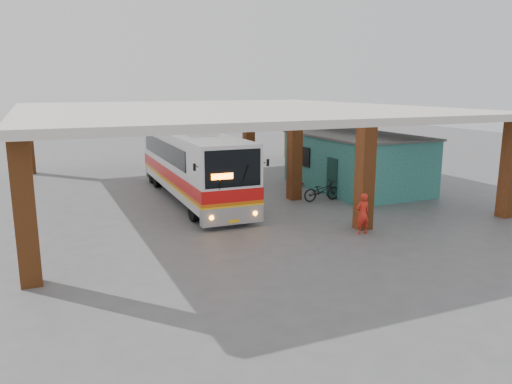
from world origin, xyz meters
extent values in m
plane|color=#515154|center=(0.00, 0.00, 0.00)|extent=(90.00, 90.00, 0.00)
cube|color=brown|center=(3.00, -3.00, 2.17)|extent=(0.60, 0.60, 4.35)
cube|color=brown|center=(3.00, 3.00, 2.17)|extent=(0.60, 0.60, 4.35)
cube|color=brown|center=(3.00, 9.00, 2.17)|extent=(0.60, 0.60, 4.35)
cube|color=brown|center=(-9.50, -4.00, 2.17)|extent=(0.60, 0.60, 4.35)
cube|color=brown|center=(-9.50, 17.00, 2.17)|extent=(0.60, 0.60, 4.35)
cube|color=brown|center=(10.00, -4.00, 2.17)|extent=(0.60, 0.60, 4.35)
cube|color=brown|center=(10.00, 17.00, 2.17)|extent=(0.60, 0.60, 4.35)
cube|color=beige|center=(0.50, 6.50, 4.50)|extent=(21.00, 23.00, 0.30)
cube|color=#29665D|center=(7.50, 4.00, 1.50)|extent=(5.00, 8.00, 3.00)
cube|color=#4D4D4D|center=(7.50, 4.00, 3.05)|extent=(5.20, 8.20, 0.12)
cube|color=#12332D|center=(4.98, 2.50, 1.05)|extent=(0.08, 0.95, 2.10)
cube|color=black|center=(4.98, 5.50, 1.80)|extent=(0.08, 1.20, 1.00)
cube|color=black|center=(4.95, 5.50, 1.80)|extent=(0.04, 1.30, 1.10)
cube|color=silver|center=(-1.77, 5.27, 1.99)|extent=(2.95, 12.64, 2.93)
cube|color=silver|center=(-1.79, 4.22, 3.56)|extent=(1.34, 3.17, 0.26)
cube|color=#949499|center=(-1.93, -0.83, 0.58)|extent=(2.65, 0.49, 0.73)
cube|color=red|center=(-1.77, 5.27, 1.41)|extent=(2.99, 12.64, 0.52)
cube|color=#CF5B0B|center=(-1.77, 5.27, 1.08)|extent=(2.99, 12.64, 0.14)
cube|color=yellow|center=(-1.77, 5.27, 0.96)|extent=(2.99, 12.64, 0.10)
cube|color=black|center=(-1.93, -0.98, 2.54)|extent=(2.37, 0.16, 1.52)
cube|color=black|center=(-3.06, 6.14, 2.51)|extent=(0.30, 9.43, 0.94)
cube|color=black|center=(-0.42, 6.07, 2.51)|extent=(0.30, 9.43, 0.94)
cube|color=#FF5905|center=(-2.40, -1.03, 2.25)|extent=(0.89, 0.07, 0.23)
sphere|color=orange|center=(-2.87, -1.02, 0.61)|extent=(0.19, 0.19, 0.19)
sphere|color=orange|center=(-0.99, -1.07, 0.61)|extent=(0.19, 0.19, 0.19)
cube|color=yellow|center=(-1.93, -1.06, 0.37)|extent=(0.47, 0.04, 0.13)
cylinder|color=black|center=(-3.01, 0.90, 0.52)|extent=(0.36, 1.06, 1.05)
cylinder|color=black|center=(-0.75, 0.84, 0.52)|extent=(0.36, 1.06, 1.05)
cylinder|color=black|center=(-2.80, 8.96, 0.52)|extent=(0.36, 1.06, 1.05)
cylinder|color=black|center=(-0.54, 8.90, 0.52)|extent=(0.36, 1.06, 1.05)
cylinder|color=black|center=(-2.76, 10.32, 0.52)|extent=(0.36, 1.06, 1.05)
cylinder|color=black|center=(-0.50, 10.26, 0.52)|extent=(0.36, 1.06, 1.05)
imported|color=black|center=(4.10, 2.08, 0.53)|extent=(2.03, 0.73, 1.06)
imported|color=red|center=(2.53, -3.61, 0.83)|extent=(0.61, 0.41, 1.65)
cube|color=#AE1812|center=(5.00, 5.71, 0.22)|extent=(0.41, 0.41, 0.06)
cube|color=#AE1812|center=(5.17, 5.72, 0.47)|extent=(0.06, 0.40, 0.56)
cylinder|color=black|center=(4.85, 5.55, 0.09)|extent=(0.03, 0.03, 0.19)
cylinder|color=black|center=(5.17, 5.56, 0.09)|extent=(0.03, 0.03, 0.19)
cylinder|color=black|center=(4.83, 5.86, 0.09)|extent=(0.03, 0.03, 0.19)
cylinder|color=black|center=(5.15, 5.88, 0.09)|extent=(0.03, 0.03, 0.19)
camera|label=1|loc=(-9.03, -19.35, 5.76)|focal=35.00mm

